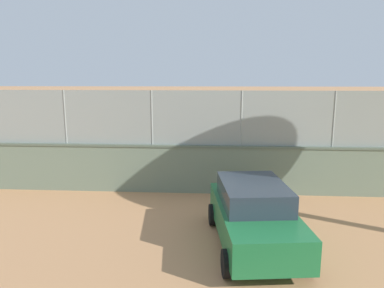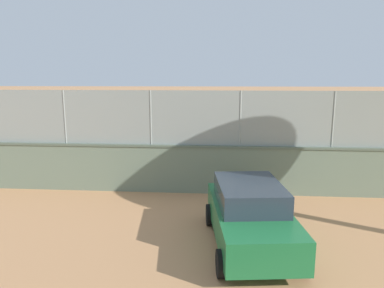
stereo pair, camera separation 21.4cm
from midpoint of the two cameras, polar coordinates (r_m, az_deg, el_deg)
name	(u,v)px [view 2 (the right image)]	position (r m, az deg, el deg)	size (l,w,h in m)	color
ground_plane	(207,136)	(25.87, 2.71, 1.25)	(260.00, 260.00, 0.00)	tan
perimeter_wall	(195,168)	(13.27, 0.95, -3.95)	(23.27, 0.76, 1.81)	slate
fence_panel_on_wall	(195,118)	(12.92, 0.97, 4.19)	(22.87, 0.43, 1.99)	gray
player_foreground_swinging	(190,147)	(17.51, 0.10, -0.42)	(0.83, 1.08, 1.50)	navy
player_crossing_court	(276,147)	(17.62, 13.62, -0.48)	(0.83, 1.10, 1.58)	black
player_at_service_line	(111,141)	(18.70, -12.63, 0.46)	(0.80, 1.29, 1.71)	#B2B2B2
sports_ball	(169,149)	(16.54, -3.27, -0.85)	(0.12, 0.12, 0.12)	orange
spare_ball_by_wall	(223,178)	(15.13, 5.48, -5.47)	(0.12, 0.12, 0.12)	#3399D8
courtside_bench	(124,165)	(15.92, -10.48, -3.29)	(1.61, 0.40, 0.87)	#4C6B4C
parked_car_green	(250,214)	(9.32, 9.93, -11.07)	(2.33, 4.21, 1.63)	#1E6B38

